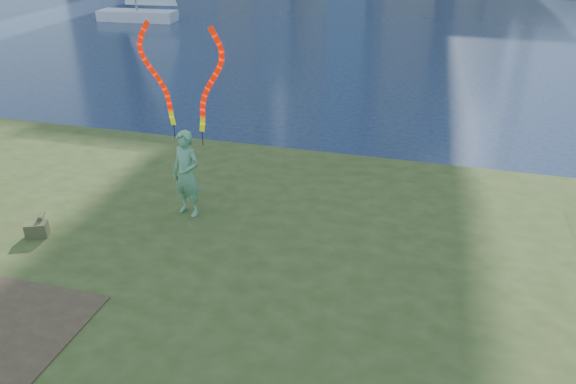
% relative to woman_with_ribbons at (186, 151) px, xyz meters
% --- Properties ---
extents(ground, '(320.00, 320.00, 0.00)m').
position_rel_woman_with_ribbons_xyz_m(ground, '(0.53, -1.32, -2.19)').
color(ground, '#1B2844').
rests_on(ground, ground).
extents(grassy_knoll, '(20.00, 18.00, 0.80)m').
position_rel_woman_with_ribbons_xyz_m(grassy_knoll, '(0.53, -3.61, -1.85)').
color(grassy_knoll, '#384719').
rests_on(grassy_knoll, ground).
extents(woman_with_ribbons, '(2.05, 0.71, 4.17)m').
position_rel_woman_with_ribbons_xyz_m(woman_with_ribbons, '(0.00, 0.00, 0.00)').
color(woman_with_ribbons, '#157F2A').
rests_on(woman_with_ribbons, grassy_knoll).
extents(canvas_bag, '(0.48, 0.54, 0.38)m').
position_rel_woman_with_ribbons_xyz_m(canvas_bag, '(-2.48, -1.65, -1.23)').
color(canvas_bag, '#4A5229').
rests_on(canvas_bag, grassy_knoll).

